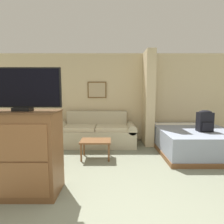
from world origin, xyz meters
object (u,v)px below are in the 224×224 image
object	(u,v)px
tv_dresser	(25,153)
coffee_table	(95,143)
couch	(96,133)
bed	(194,140)
backpack	(205,120)
tv	(21,89)
table_lamp	(52,116)

from	to	relation	value
tv_dresser	coffee_table	bearing A→B (deg)	57.33
couch	tv_dresser	distance (m)	2.52
tv_dresser	couch	bearing A→B (deg)	71.38
bed	coffee_table	bearing A→B (deg)	-169.96
bed	backpack	distance (m)	0.61
backpack	bed	bearing A→B (deg)	110.96
tv	bed	bearing A→B (deg)	28.75
bed	tv_dresser	bearing A→B (deg)	-151.23
tv_dresser	tv	bearing A→B (deg)	90.00
coffee_table	tv	distance (m)	2.00
tv	backpack	distance (m)	3.76
tv	table_lamp	bearing A→B (deg)	99.81
couch	coffee_table	bearing A→B (deg)	-85.51
coffee_table	tv	xyz separation A→B (m)	(-0.88, -1.37, 1.16)
tv_dresser	bed	size ratio (longest dim) A/B	0.63
couch	tv_dresser	world-z (taller)	tv_dresser
tv_dresser	bed	distance (m)	3.74
couch	backpack	distance (m)	2.75
tv_dresser	tv	size ratio (longest dim) A/B	1.12
tv_dresser	tv	xyz separation A→B (m)	(0.00, 0.00, 0.91)
coffee_table	tv	size ratio (longest dim) A/B	0.61
table_lamp	bed	bearing A→B (deg)	-9.75
couch	tv	world-z (taller)	tv
table_lamp	backpack	size ratio (longest dim) A/B	0.90
couch	bed	xyz separation A→B (m)	(2.47, -0.58, -0.04)
tv_dresser	backpack	distance (m)	3.71
table_lamp	tv	world-z (taller)	tv
table_lamp	backpack	world-z (taller)	backpack
couch	backpack	size ratio (longest dim) A/B	4.43
couch	backpack	bearing A→B (deg)	-18.25
coffee_table	tv_dresser	xyz separation A→B (m)	(-0.88, -1.37, 0.25)
tv	bed	distance (m)	3.92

